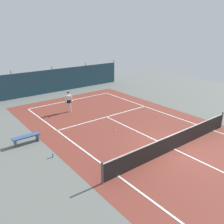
{
  "coord_description": "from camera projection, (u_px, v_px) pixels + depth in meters",
  "views": [
    {
      "loc": [
        -10.02,
        -7.09,
        6.52
      ],
      "look_at": [
        -0.5,
        5.08,
        0.9
      ],
      "focal_mm": 37.73,
      "sensor_mm": 36.0,
      "label": 1
    }
  ],
  "objects": [
    {
      "name": "ground_plane",
      "position": [
        174.0,
        149.0,
        13.28
      ],
      "size": [
        36.0,
        36.0,
        0.0
      ],
      "primitive_type": "plane",
      "color": "slate"
    },
    {
      "name": "courtside_bench",
      "position": [
        26.0,
        138.0,
        13.83
      ],
      "size": [
        1.6,
        0.4,
        0.49
      ],
      "color": "#335184",
      "rests_on": "ground"
    },
    {
      "name": "tennis_player",
      "position": [
        69.0,
        100.0,
        18.8
      ],
      "size": [
        0.85,
        0.64,
        1.64
      ],
      "rotation": [
        0.0,
        0.0,
        2.71
      ],
      "color": "beige",
      "rests_on": "ground"
    },
    {
      "name": "tennis_ball_near_player",
      "position": [
        115.0,
        131.0,
        15.54
      ],
      "size": [
        0.07,
        0.07,
        0.07
      ],
      "primitive_type": "sphere",
      "color": "#CCDB33",
      "rests_on": "ground"
    },
    {
      "name": "tennis_net",
      "position": [
        175.0,
        141.0,
        13.1
      ],
      "size": [
        10.12,
        0.1,
        1.1
      ],
      "color": "black",
      "rests_on": "ground"
    },
    {
      "name": "back_fence",
      "position": [
        52.0,
        85.0,
        25.0
      ],
      "size": [
        16.3,
        0.98,
        2.7
      ],
      "color": "#1E3D4C",
      "rests_on": "ground"
    },
    {
      "name": "parked_car",
      "position": [
        63.0,
        78.0,
        27.55
      ],
      "size": [
        2.26,
        4.32,
        1.68
      ],
      "rotation": [
        0.0,
        0.0,
        3.22
      ],
      "color": "navy",
      "rests_on": "ground"
    },
    {
      "name": "tennis_ball_midcourt",
      "position": [
        156.0,
        116.0,
        18.05
      ],
      "size": [
        0.07,
        0.07,
        0.07
      ],
      "primitive_type": "sphere",
      "color": "#CCDB33",
      "rests_on": "ground"
    },
    {
      "name": "water_bottle",
      "position": [
        53.0,
        155.0,
        12.44
      ],
      "size": [
        0.08,
        0.08,
        0.24
      ],
      "primitive_type": "cylinder",
      "color": "#338CD8",
      "rests_on": "ground"
    },
    {
      "name": "court_surface",
      "position": [
        174.0,
        149.0,
        13.28
      ],
      "size": [
        11.02,
        26.6,
        0.01
      ],
      "color": "brown",
      "rests_on": "ground"
    }
  ]
}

